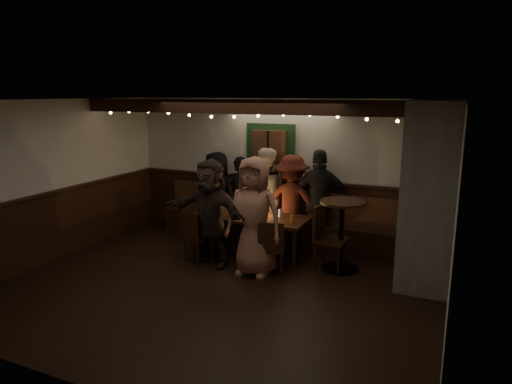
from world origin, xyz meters
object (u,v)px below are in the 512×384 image
at_px(chair_end, 325,233).
at_px(person_e, 320,200).
at_px(high_top, 342,226).
at_px(person_a, 217,195).
at_px(chair_near_right, 271,245).
at_px(person_f, 210,212).
at_px(person_c, 265,196).
at_px(chair_near_left, 194,234).
at_px(person_g, 254,217).
at_px(dining_table, 251,219).
at_px(person_d, 292,202).
at_px(person_b, 241,198).

relative_size(chair_end, person_e, 0.57).
relative_size(high_top, person_a, 0.67).
bearing_deg(person_a, chair_near_right, 142.53).
relative_size(chair_end, person_f, 0.59).
distance_m(chair_end, person_c, 1.58).
relative_size(chair_near_left, chair_near_right, 1.02).
distance_m(person_e, person_g, 1.59).
bearing_deg(person_f, dining_table, 67.72).
xyz_separation_m(person_d, person_g, (-0.09, -1.39, 0.07)).
xyz_separation_m(chair_near_right, person_a, (-1.65, 1.34, 0.34)).
distance_m(person_b, person_c, 0.51).
relative_size(person_d, person_g, 0.92).
xyz_separation_m(chair_near_left, person_f, (0.27, 0.06, 0.37)).
relative_size(chair_end, high_top, 0.92).
xyz_separation_m(chair_end, high_top, (0.24, 0.05, 0.12)).
xyz_separation_m(person_c, person_e, (1.01, 0.06, 0.01)).
xyz_separation_m(high_top, person_f, (-1.95, -0.62, 0.16)).
bearing_deg(person_f, high_top, 27.11).
bearing_deg(chair_near_left, high_top, 16.90).
xyz_separation_m(high_top, person_e, (-0.58, 0.78, 0.19)).
xyz_separation_m(person_a, person_b, (0.46, 0.08, -0.03)).
bearing_deg(person_b, person_d, 163.40).
bearing_deg(chair_end, person_e, 112.77).
xyz_separation_m(dining_table, person_c, (-0.04, 0.68, 0.25)).
height_order(person_a, person_b, person_a).
relative_size(chair_end, person_d, 0.61).
height_order(person_b, person_e, person_e).
bearing_deg(chair_end, person_g, -144.22).
height_order(chair_near_left, chair_end, chair_end).
distance_m(person_a, person_g, 1.95).
height_order(chair_end, high_top, high_top).
xyz_separation_m(chair_near_left, chair_end, (1.99, 0.62, 0.08)).
height_order(chair_end, person_f, person_f).
xyz_separation_m(person_a, person_d, (1.48, 0.02, 0.01)).
height_order(person_b, person_g, person_g).
distance_m(person_a, person_d, 1.48).
bearing_deg(person_e, person_b, -18.03).
relative_size(person_c, person_e, 0.99).
distance_m(chair_end, person_g, 1.17).
relative_size(person_a, person_e, 0.93).
xyz_separation_m(person_b, person_c, (0.50, -0.03, 0.09)).
distance_m(person_a, person_b, 0.46).
bearing_deg(person_g, chair_end, 35.39).
height_order(person_a, person_f, person_f).
bearing_deg(person_c, chair_near_right, 94.73).
relative_size(high_top, person_d, 0.66).
bearing_deg(chair_near_right, person_g, -173.31).
bearing_deg(person_a, person_e, -175.07).
xyz_separation_m(chair_near_right, person_g, (-0.26, -0.03, 0.42)).
distance_m(dining_table, chair_near_right, 0.98).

